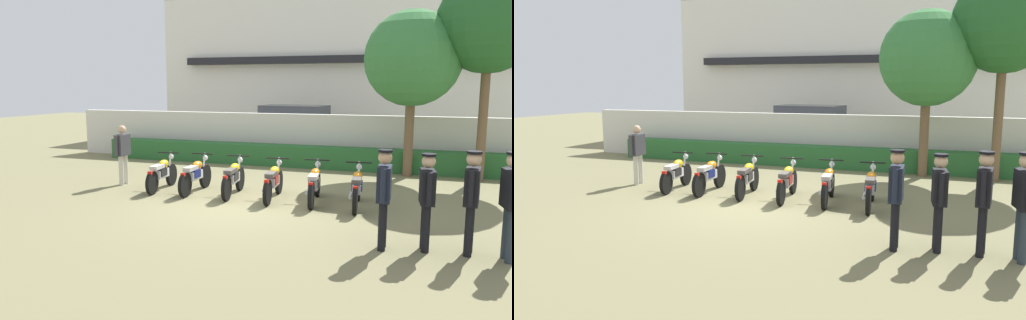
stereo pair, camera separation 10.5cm
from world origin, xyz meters
TOP-DOWN VIEW (x-y plane):
  - ground at (0.00, 0.00)m, footprint 60.00×60.00m
  - building at (0.00, 16.87)m, footprint 19.27×6.50m
  - compound_wall at (0.00, 6.54)m, footprint 18.31×0.30m
  - hedge_row at (0.00, 5.84)m, footprint 14.65×0.70m
  - parked_car at (-1.25, 10.22)m, footprint 4.68×2.49m
  - tree_near_inspector at (3.50, 5.25)m, footprint 2.84×2.84m
  - tree_far_side at (5.50, 5.15)m, footprint 2.85×2.85m
  - motorcycle_in_row_0 at (-2.56, 1.02)m, footprint 0.60×1.81m
  - motorcycle_in_row_1 at (-1.59, 1.04)m, footprint 0.60×1.87m
  - motorcycle_in_row_2 at (-0.52, 1.02)m, footprint 0.60×1.85m
  - motorcycle_in_row_3 at (0.55, 0.97)m, footprint 0.60×1.91m
  - motorcycle_in_row_4 at (1.56, 0.95)m, footprint 0.60×1.95m
  - motorcycle_in_row_5 at (2.57, 0.85)m, footprint 0.60×1.97m
  - inspector_person at (-3.94, 1.29)m, footprint 0.22×0.67m
  - officer_0 at (3.38, -1.91)m, footprint 0.24×0.68m
  - officer_1 at (4.06, -1.76)m, footprint 0.27×0.66m
  - officer_2 at (4.74, -1.73)m, footprint 0.28×0.68m
  - officer_3 at (5.31, -1.84)m, footprint 0.30×0.68m

SIDE VIEW (x-z plane):
  - ground at x=0.00m, z-range 0.00..0.00m
  - hedge_row at x=0.00m, z-range 0.00..0.71m
  - motorcycle_in_row_0 at x=-2.56m, z-range -0.03..0.92m
  - motorcycle_in_row_3 at x=0.55m, z-range -0.03..0.93m
  - motorcycle_in_row_2 at x=-0.52m, z-range -0.03..0.94m
  - motorcycle_in_row_4 at x=1.56m, z-range -0.03..0.94m
  - motorcycle_in_row_1 at x=-1.59m, z-range -0.03..0.94m
  - motorcycle_in_row_5 at x=2.57m, z-range -0.03..0.94m
  - compound_wall at x=0.00m, z-range 0.00..1.75m
  - parked_car at x=-1.25m, z-range -0.01..1.88m
  - officer_1 at x=4.06m, z-range 0.15..1.80m
  - inspector_person at x=-3.94m, z-range 0.15..1.81m
  - officer_0 at x=3.38m, z-range 0.16..1.87m
  - officer_2 at x=4.74m, z-range 0.16..1.88m
  - officer_3 at x=5.31m, z-range 0.17..1.91m
  - tree_near_inspector at x=3.50m, z-range 1.04..6.00m
  - building at x=0.00m, z-range 0.00..7.52m
  - tree_far_side at x=5.50m, z-range 1.51..7.42m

